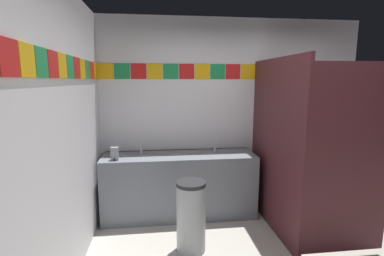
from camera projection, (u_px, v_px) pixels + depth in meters
wall_back at (231, 114)px, 4.04m from camera, size 3.63×0.09×2.63m
wall_side at (48, 146)px, 2.10m from camera, size 0.09×3.43×2.63m
vanity_counter at (180, 184)px, 3.78m from camera, size 1.99×0.56×0.84m
faucet_left at (141, 150)px, 3.73m from camera, size 0.04×0.10×0.14m
faucet_right at (215, 148)px, 3.85m from camera, size 0.04×0.10×0.14m
soap_dispenser at (115, 154)px, 3.44m from camera, size 0.09×0.09×0.16m
stall_divider at (298, 151)px, 3.14m from camera, size 0.92×1.45×2.06m
toilet at (299, 193)px, 3.80m from camera, size 0.39×0.49×0.74m
trash_bin at (191, 216)px, 2.98m from camera, size 0.31×0.31×0.77m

